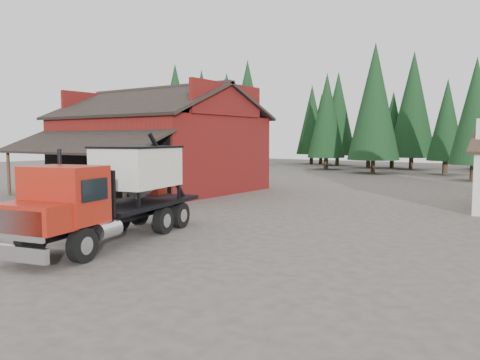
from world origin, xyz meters
The scene contains 7 objects.
ground centered at (0.00, 0.00, 0.00)m, with size 120.00×120.00×0.00m, color #4D423C.
red_barn centered at (-11.00, 9.90, 2.69)m, with size 12.80×13.63×7.18m.
conifer_backdrop centered at (0.00, 42.00, 0.00)m, with size 76.00×16.00×16.00m, color black, non-canonical shape.
near_pine_a centered at (-22.00, 28.00, 6.39)m, with size 4.40×4.40×11.40m.
near_pine_b centered at (6.00, 30.00, 5.89)m, with size 3.96×3.96×10.40m.
near_pine_d centered at (-4.00, 34.00, 7.39)m, with size 5.28×5.28×13.40m.
feed_truck centered at (-0.33, -2.95, 1.78)m, with size 4.08×8.70×3.80m.
Camera 1 is at (12.47, -13.63, 3.53)m, focal length 35.00 mm.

